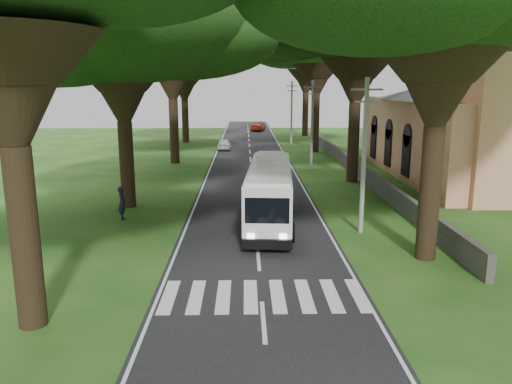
{
  "coord_description": "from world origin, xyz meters",
  "views": [
    {
      "loc": [
        -0.59,
        -19.12,
        7.68
      ],
      "look_at": [
        -0.02,
        6.07,
        2.2
      ],
      "focal_mm": 35.0,
      "sensor_mm": 36.0,
      "label": 1
    }
  ],
  "objects_px": {
    "church": "(470,118)",
    "distant_car_c": "(258,126)",
    "pole_mid": "(312,123)",
    "pole_near": "(364,154)",
    "coach_bus": "(270,191)",
    "pedestrian": "(122,203)",
    "distant_car_a": "(224,144)",
    "pole_far": "(292,111)"
  },
  "relations": [
    {
      "from": "church",
      "to": "distant_car_c",
      "type": "xyz_separation_m",
      "value": [
        -16.26,
        42.57,
        -4.15
      ]
    },
    {
      "from": "pole_mid",
      "to": "distant_car_c",
      "type": "bearing_deg",
      "value": 95.84
    },
    {
      "from": "pole_near",
      "to": "coach_bus",
      "type": "xyz_separation_m",
      "value": [
        -4.7,
        2.22,
        -2.42
      ]
    },
    {
      "from": "coach_bus",
      "to": "pedestrian",
      "type": "xyz_separation_m",
      "value": [
        -8.46,
        0.67,
        -0.79
      ]
    },
    {
      "from": "pole_near",
      "to": "pole_mid",
      "type": "height_order",
      "value": "same"
    },
    {
      "from": "pole_mid",
      "to": "distant_car_a",
      "type": "bearing_deg",
      "value": 121.45
    },
    {
      "from": "pole_near",
      "to": "pole_far",
      "type": "distance_m",
      "value": 40.0
    },
    {
      "from": "distant_car_c",
      "to": "church",
      "type": "bearing_deg",
      "value": 120.03
    },
    {
      "from": "pole_near",
      "to": "distant_car_a",
      "type": "relative_size",
      "value": 2.09
    },
    {
      "from": "pole_near",
      "to": "pole_mid",
      "type": "xyz_separation_m",
      "value": [
        0.0,
        20.0,
        0.0
      ]
    },
    {
      "from": "pole_near",
      "to": "distant_car_c",
      "type": "relative_size",
      "value": 1.59
    },
    {
      "from": "distant_car_a",
      "to": "distant_car_c",
      "type": "height_order",
      "value": "distant_car_c"
    },
    {
      "from": "coach_bus",
      "to": "distant_car_c",
      "type": "distance_m",
      "value": 55.91
    },
    {
      "from": "pole_mid",
      "to": "coach_bus",
      "type": "xyz_separation_m",
      "value": [
        -4.7,
        -17.78,
        -2.42
      ]
    },
    {
      "from": "pole_far",
      "to": "distant_car_a",
      "type": "distance_m",
      "value": 11.03
    },
    {
      "from": "distant_car_a",
      "to": "pedestrian",
      "type": "relative_size",
      "value": 1.98
    },
    {
      "from": "pole_near",
      "to": "coach_bus",
      "type": "bearing_deg",
      "value": 154.66
    },
    {
      "from": "pole_near",
      "to": "pedestrian",
      "type": "relative_size",
      "value": 4.13
    },
    {
      "from": "pole_near",
      "to": "pedestrian",
      "type": "xyz_separation_m",
      "value": [
        -13.15,
        2.9,
        -3.21
      ]
    },
    {
      "from": "coach_bus",
      "to": "church",
      "type": "bearing_deg",
      "value": 42.07
    },
    {
      "from": "church",
      "to": "distant_car_c",
      "type": "relative_size",
      "value": 4.77
    },
    {
      "from": "distant_car_a",
      "to": "distant_car_c",
      "type": "distance_m",
      "value": 24.65
    },
    {
      "from": "church",
      "to": "distant_car_a",
      "type": "bearing_deg",
      "value": 138.66
    },
    {
      "from": "pole_near",
      "to": "pole_far",
      "type": "xyz_separation_m",
      "value": [
        0.0,
        40.0,
        0.0
      ]
    },
    {
      "from": "pole_near",
      "to": "pole_far",
      "type": "bearing_deg",
      "value": 90.0
    },
    {
      "from": "pole_near",
      "to": "church",
      "type": "bearing_deg",
      "value": 51.5
    },
    {
      "from": "pedestrian",
      "to": "pole_mid",
      "type": "bearing_deg",
      "value": -48.74
    },
    {
      "from": "coach_bus",
      "to": "distant_car_c",
      "type": "height_order",
      "value": "coach_bus"
    },
    {
      "from": "church",
      "to": "pole_near",
      "type": "bearing_deg",
      "value": -128.5
    },
    {
      "from": "pedestrian",
      "to": "distant_car_a",
      "type": "bearing_deg",
      "value": -19.72
    },
    {
      "from": "pole_far",
      "to": "distant_car_c",
      "type": "bearing_deg",
      "value": 102.14
    },
    {
      "from": "pole_mid",
      "to": "pole_far",
      "type": "distance_m",
      "value": 20.0
    },
    {
      "from": "pole_mid",
      "to": "distant_car_c",
      "type": "xyz_separation_m",
      "value": [
        -3.9,
        38.12,
        -3.42
      ]
    },
    {
      "from": "distant_car_a",
      "to": "coach_bus",
      "type": "bearing_deg",
      "value": 98.58
    },
    {
      "from": "distant_car_a",
      "to": "church",
      "type": "bearing_deg",
      "value": 140.39
    },
    {
      "from": "pole_near",
      "to": "pedestrian",
      "type": "height_order",
      "value": "pole_near"
    },
    {
      "from": "coach_bus",
      "to": "distant_car_a",
      "type": "relative_size",
      "value": 2.93
    },
    {
      "from": "church",
      "to": "pole_far",
      "type": "bearing_deg",
      "value": 116.82
    },
    {
      "from": "church",
      "to": "coach_bus",
      "type": "height_order",
      "value": "church"
    },
    {
      "from": "pole_mid",
      "to": "pedestrian",
      "type": "distance_m",
      "value": 21.82
    },
    {
      "from": "pole_near",
      "to": "distant_car_c",
      "type": "bearing_deg",
      "value": 93.84
    },
    {
      "from": "distant_car_a",
      "to": "pedestrian",
      "type": "distance_m",
      "value": 31.35
    }
  ]
}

